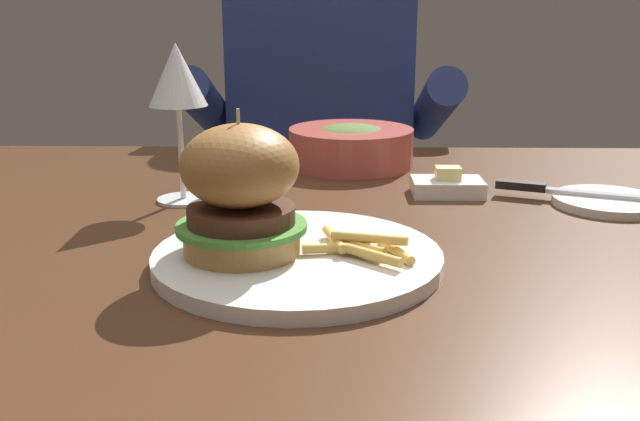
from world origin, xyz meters
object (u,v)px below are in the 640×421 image
object	(u,v)px
wine_glass	(177,81)
butter_dish	(447,186)
main_plate	(298,258)
table_knife	(565,190)
diner_person	(321,204)
soup_bowl	(351,146)
burger_sandwich	(236,190)
bread_plate	(608,201)

from	to	relation	value
wine_glass	butter_dish	size ratio (longest dim) A/B	2.14
main_plate	table_knife	distance (m)	0.39
butter_dish	diner_person	world-z (taller)	diner_person
main_plate	table_knife	world-z (taller)	table_knife
butter_dish	main_plate	bearing A→B (deg)	-124.46
table_knife	soup_bowl	bearing A→B (deg)	142.82
burger_sandwich	table_knife	bearing A→B (deg)	32.34
table_knife	butter_dish	bearing A→B (deg)	168.35
main_plate	wine_glass	bearing A→B (deg)	124.43
burger_sandwich	bread_plate	bearing A→B (deg)	27.45
table_knife	soup_bowl	distance (m)	0.32
bread_plate	butter_dish	size ratio (longest dim) A/B	1.47
bread_plate	table_knife	bearing A→B (deg)	159.35
butter_dish	soup_bowl	size ratio (longest dim) A/B	0.48
table_knife	butter_dish	distance (m)	0.14
soup_bowl	diner_person	bearing A→B (deg)	97.22
soup_bowl	butter_dish	bearing A→B (deg)	-54.60
wine_glass	bread_plate	bearing A→B (deg)	-1.04
burger_sandwich	wine_glass	size ratio (longest dim) A/B	0.69
main_plate	bread_plate	distance (m)	0.42
wine_glass	table_knife	world-z (taller)	wine_glass
butter_dish	soup_bowl	world-z (taller)	soup_bowl
burger_sandwich	bread_plate	xyz separation A→B (m)	(0.41, 0.22, -0.07)
table_knife	diner_person	distance (m)	0.71
burger_sandwich	soup_bowl	xyz separation A→B (m)	(0.11, 0.43, -0.04)
burger_sandwich	diner_person	world-z (taller)	diner_person
wine_glass	burger_sandwich	bearing A→B (deg)	-66.73
table_knife	butter_dish	size ratio (longest dim) A/B	2.23
bread_plate	burger_sandwich	bearing A→B (deg)	-152.55
soup_bowl	wine_glass	bearing A→B (deg)	-135.76
wine_glass	diner_person	distance (m)	0.72
bread_plate	diner_person	world-z (taller)	diner_person
bread_plate	butter_dish	world-z (taller)	butter_dish
burger_sandwich	wine_glass	bearing A→B (deg)	113.27
diner_person	table_knife	bearing A→B (deg)	-63.25
main_plate	butter_dish	xyz separation A→B (m)	(0.18, 0.26, 0.00)
diner_person	main_plate	bearing A→B (deg)	-90.32
main_plate	wine_glass	distance (m)	0.30
wine_glass	bread_plate	world-z (taller)	wine_glass
burger_sandwich	table_knife	size ratio (longest dim) A/B	0.66
bread_plate	soup_bowl	size ratio (longest dim) A/B	0.71
burger_sandwich	soup_bowl	bearing A→B (deg)	75.37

